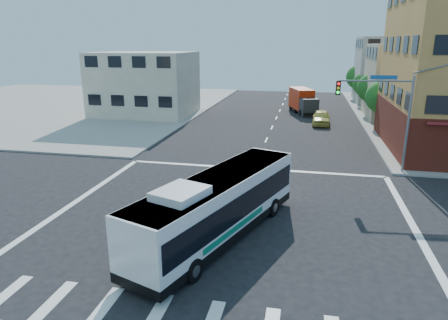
# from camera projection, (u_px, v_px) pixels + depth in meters

# --- Properties ---
(ground) EXTENTS (120.00, 120.00, 0.00)m
(ground) POSITION_uv_depth(u_px,v_px,m) (228.00, 222.00, 21.21)
(ground) COLOR black
(ground) RESTS_ON ground
(sidewalk_nw) EXTENTS (50.00, 50.00, 0.15)m
(sidewalk_nw) POSITION_uv_depth(u_px,v_px,m) (49.00, 104.00, 60.95)
(sidewalk_nw) COLOR gray
(sidewalk_nw) RESTS_ON ground
(building_east_near) EXTENTS (12.06, 10.06, 9.00)m
(building_east_near) POSITION_uv_depth(u_px,v_px,m) (420.00, 82.00, 48.48)
(building_east_near) COLOR #B4A98A
(building_east_near) RESTS_ON ground
(building_east_far) EXTENTS (12.06, 10.06, 10.00)m
(building_east_far) POSITION_uv_depth(u_px,v_px,m) (397.00, 70.00, 61.48)
(building_east_far) COLOR #A7A8A2
(building_east_far) RESTS_ON ground
(building_west) EXTENTS (12.06, 10.06, 8.00)m
(building_west) POSITION_uv_depth(u_px,v_px,m) (145.00, 84.00, 51.58)
(building_west) COLOR beige
(building_west) RESTS_ON ground
(signal_mast_ne) EXTENTS (7.91, 1.13, 8.07)m
(signal_mast_ne) POSITION_uv_depth(u_px,v_px,m) (385.00, 104.00, 27.98)
(signal_mast_ne) COLOR slate
(signal_mast_ne) RESTS_ON ground
(street_tree_a) EXTENTS (3.60, 3.60, 5.53)m
(street_tree_a) POSITION_uv_depth(u_px,v_px,m) (383.00, 95.00, 44.06)
(street_tree_a) COLOR #331F12
(street_tree_a) RESTS_ON ground
(street_tree_b) EXTENTS (3.80, 3.80, 5.79)m
(street_tree_b) POSITION_uv_depth(u_px,v_px,m) (373.00, 86.00, 51.52)
(street_tree_b) COLOR #331F12
(street_tree_b) RESTS_ON ground
(street_tree_c) EXTENTS (3.40, 3.40, 5.29)m
(street_tree_c) POSITION_uv_depth(u_px,v_px,m) (365.00, 82.00, 59.11)
(street_tree_c) COLOR #331F12
(street_tree_c) RESTS_ON ground
(street_tree_d) EXTENTS (4.00, 4.00, 6.03)m
(street_tree_d) POSITION_uv_depth(u_px,v_px,m) (359.00, 75.00, 66.50)
(street_tree_d) COLOR #331F12
(street_tree_d) RESTS_ON ground
(transit_bus) EXTENTS (6.27, 11.76, 3.44)m
(transit_bus) POSITION_uv_depth(u_px,v_px,m) (219.00, 206.00, 19.03)
(transit_bus) COLOR black
(transit_bus) RESTS_ON ground
(box_truck) EXTENTS (4.18, 7.40, 3.20)m
(box_truck) POSITION_uv_depth(u_px,v_px,m) (303.00, 102.00, 53.43)
(box_truck) COLOR #24252A
(box_truck) RESTS_ON ground
(parked_car) EXTENTS (2.08, 4.88, 1.64)m
(parked_car) POSITION_uv_depth(u_px,v_px,m) (321.00, 117.00, 46.12)
(parked_car) COLOR #D6CB57
(parked_car) RESTS_ON ground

